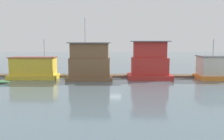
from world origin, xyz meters
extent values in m
plane|color=slate|center=(0.00, 0.00, 0.00)|extent=(200.00, 200.00, 0.00)
cube|color=brown|center=(0.00, 2.62, 0.15)|extent=(42.40, 2.11, 0.30)
cube|color=gold|center=(-11.03, 0.34, 0.28)|extent=(6.72, 3.29, 0.57)
cube|color=gold|center=(-11.03, 0.34, 1.76)|extent=(5.99, 2.56, 2.39)
cube|color=brown|center=(-11.03, 0.34, 3.02)|extent=(6.29, 2.86, 0.12)
cylinder|color=#B2B2B7|center=(-9.44, 0.34, 4.31)|extent=(0.12, 0.12, 2.47)
cube|color=brown|center=(-3.02, -0.59, 0.25)|extent=(6.13, 3.47, 0.50)
cube|color=brown|center=(-3.02, -0.59, 1.74)|extent=(5.37, 2.71, 2.49)
cube|color=brown|center=(-3.02, -0.59, 3.98)|extent=(5.01, 2.34, 1.97)
cube|color=slate|center=(-3.02, -0.59, 5.03)|extent=(5.67, 3.01, 0.12)
cylinder|color=#B2B2B7|center=(-3.62, -0.59, 6.70)|extent=(0.12, 0.12, 3.23)
cube|color=red|center=(5.20, 0.58, 0.32)|extent=(6.03, 4.02, 0.64)
cube|color=red|center=(5.20, 0.58, 1.80)|extent=(4.97, 2.95, 2.32)
cube|color=red|center=(5.20, 0.58, 4.06)|extent=(4.41, 2.40, 2.21)
cube|color=slate|center=(5.20, 0.58, 5.22)|extent=(5.27, 3.25, 0.12)
cube|color=orange|center=(14.59, 0.53, 0.29)|extent=(5.54, 3.87, 0.59)
cube|color=beige|center=(14.59, 0.53, 1.86)|extent=(4.92, 3.26, 2.55)
cube|color=slate|center=(14.59, 0.53, 3.20)|extent=(5.22, 3.56, 0.12)
cylinder|color=#B2B2B7|center=(13.93, 0.53, 4.41)|extent=(0.12, 0.12, 2.32)
cylinder|color=brown|center=(-10.37, 1.32, 1.02)|extent=(0.22, 0.22, 2.03)
cylinder|color=brown|center=(2.90, 1.32, 0.91)|extent=(0.24, 0.24, 1.82)
camera|label=1|loc=(0.69, -34.17, 5.10)|focal=40.00mm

